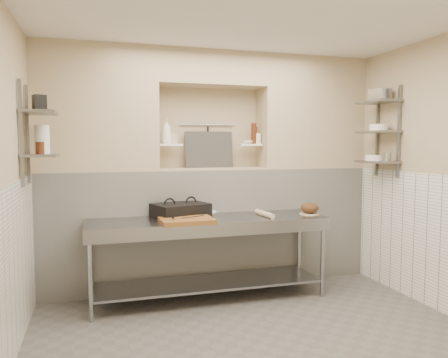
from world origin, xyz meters
name	(u,v)px	position (x,y,z in m)	size (l,w,h in m)	color
floor	(264,349)	(0.00, 0.00, -0.05)	(4.00, 3.90, 0.10)	#504B47
ceiling	(266,2)	(0.00, 0.00, 2.85)	(4.00, 3.90, 0.10)	silver
wall_back	(206,169)	(0.00, 2.00, 1.40)	(4.00, 0.10, 2.80)	tan
backwall_lower	(211,226)	(0.00, 1.75, 0.70)	(4.00, 0.40, 1.40)	white
alcove_sill	(211,169)	(0.00, 1.75, 1.41)	(1.30, 0.40, 0.02)	tan
backwall_pillar_left	(96,109)	(-1.33, 1.75, 2.10)	(1.35, 0.40, 1.40)	tan
backwall_pillar_right	(310,114)	(1.33, 1.75, 2.10)	(1.35, 0.40, 1.40)	tan
backwall_header	(211,69)	(0.00, 1.75, 2.60)	(1.30, 0.40, 0.40)	tan
wainscot_left	(5,285)	(-1.99, 0.00, 0.70)	(0.02, 3.90, 1.40)	white
alcove_shelf_left	(170,145)	(-0.50, 1.75, 1.70)	(0.28, 0.16, 0.03)	white
alcove_shelf_right	(250,145)	(0.50, 1.75, 1.70)	(0.28, 0.16, 0.03)	white
utensil_rail	(208,125)	(0.00, 1.92, 1.95)	(0.02, 0.02, 0.70)	gray
hanging_steel	(208,138)	(0.00, 1.90, 1.78)	(0.02, 0.02, 0.30)	black
splash_panel	(209,150)	(0.00, 1.85, 1.64)	(0.60, 0.02, 0.45)	#383330
shelf_rail_left_a	(28,134)	(-1.98, 1.25, 1.80)	(0.03, 0.03, 0.95)	slate
shelf_rail_left_b	(21,133)	(-1.98, 0.85, 1.80)	(0.03, 0.03, 0.95)	slate
wall_shelf_left_lower	(41,155)	(-1.84, 1.05, 1.60)	(0.30, 0.50, 0.03)	slate
wall_shelf_left_upper	(39,112)	(-1.84, 1.05, 2.00)	(0.30, 0.50, 0.03)	slate
shelf_rail_right_a	(377,133)	(1.98, 1.25, 1.85)	(0.03, 0.03, 1.05)	slate
shelf_rail_right_b	(399,132)	(1.98, 0.85, 1.85)	(0.03, 0.03, 1.05)	slate
wall_shelf_right_lower	(377,162)	(1.84, 1.05, 1.50)	(0.30, 0.50, 0.03)	slate
wall_shelf_right_mid	(378,132)	(1.84, 1.05, 1.85)	(0.30, 0.50, 0.03)	slate
wall_shelf_right_upper	(379,102)	(1.84, 1.05, 2.20)	(0.30, 0.50, 0.03)	slate
prep_table	(209,242)	(-0.18, 1.18, 0.64)	(2.60, 0.70, 0.90)	gray
panini_press	(181,210)	(-0.46, 1.34, 0.98)	(0.67, 0.57, 0.16)	black
cutting_board	(187,221)	(-0.46, 0.97, 0.92)	(0.54, 0.38, 0.05)	brown
knife_blade	(193,217)	(-0.39, 1.03, 0.95)	(0.29, 0.03, 0.01)	gray
tongs	(173,218)	(-0.60, 1.00, 0.96)	(0.02, 0.02, 0.24)	gray
mixing_bowl	(207,213)	(-0.15, 1.38, 0.93)	(0.20, 0.20, 0.05)	white
rolling_pin	(264,214)	(0.45, 1.14, 0.93)	(0.06, 0.06, 0.39)	tan
bread_board	(310,214)	(1.01, 1.13, 0.91)	(0.23, 0.23, 0.01)	tan
bread_loaf	(310,208)	(1.01, 1.13, 0.97)	(0.21, 0.21, 0.12)	#4C2D19
bottle_soap	(167,131)	(-0.54, 1.76, 1.86)	(0.11, 0.11, 0.29)	white
jar_alcove	(173,138)	(-0.46, 1.77, 1.78)	(0.08, 0.08, 0.13)	tan
bowl_alcove	(248,142)	(0.45, 1.71, 1.73)	(0.13, 0.13, 0.04)	white
condiment_a	(255,135)	(0.56, 1.74, 1.82)	(0.06, 0.06, 0.21)	#451C0D
condiment_b	(254,133)	(0.54, 1.74, 1.84)	(0.06, 0.06, 0.26)	#451C0D
condiment_c	(258,139)	(0.60, 1.73, 1.78)	(0.08, 0.08, 0.13)	white
jug_left	(42,139)	(-1.84, 1.20, 1.75)	(0.14, 0.14, 0.28)	white
jar_left	(40,148)	(-1.84, 1.00, 1.67)	(0.08, 0.08, 0.11)	#451C0D
box_left_upper	(39,103)	(-1.84, 1.08, 2.09)	(0.11, 0.11, 0.15)	black
bowl_right	(375,158)	(1.84, 1.09, 1.55)	(0.22, 0.22, 0.07)	white
canister_right	(387,157)	(1.84, 0.87, 1.56)	(0.10, 0.10, 0.10)	gray
bowl_right_mid	(379,128)	(1.84, 1.04, 1.90)	(0.21, 0.21, 0.08)	white
basket_right	(380,95)	(1.84, 1.03, 2.28)	(0.17, 0.21, 0.13)	gray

